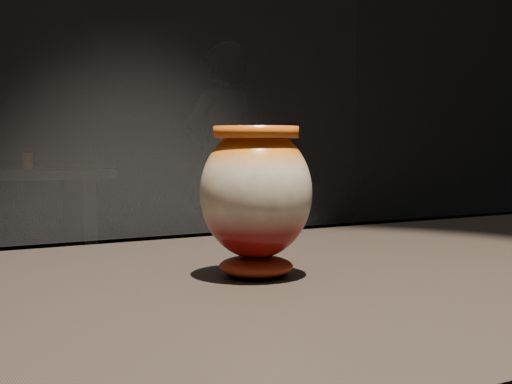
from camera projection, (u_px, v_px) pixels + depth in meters
main_vase at (256, 195)px, 0.88m from camera, size 0.16×0.16×0.19m
back_vase_right at (28, 161)px, 4.31m from camera, size 0.07×0.07×0.10m
visitor at (222, 160)px, 5.65m from camera, size 0.74×0.55×1.85m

